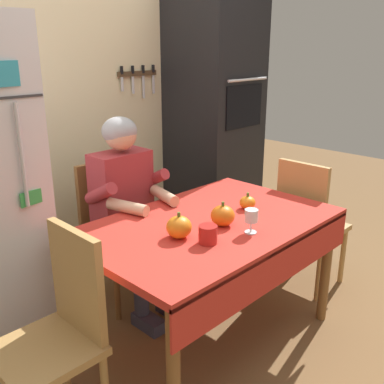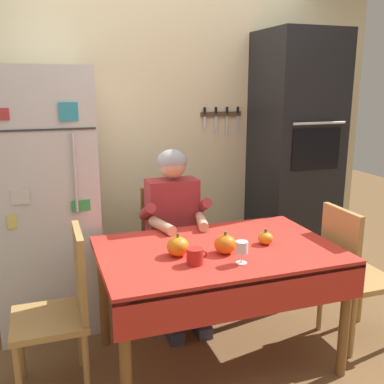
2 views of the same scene
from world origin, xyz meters
The scene contains 13 objects.
ground_plane centered at (0.00, 0.00, 0.00)m, with size 10.00×10.00×0.00m, color brown.
back_wall_assembly centered at (0.05, 1.35, 1.30)m, with size 3.70×0.13×2.60m.
wall_oven centered at (1.05, 1.00, 1.05)m, with size 0.60×0.64×2.10m.
dining_table centered at (0.00, 0.08, 0.66)m, with size 1.40×0.90×0.74m.
chair_behind_person centered at (-0.09, 0.87, 0.51)m, with size 0.40×0.40×0.93m.
seated_person centered at (-0.09, 0.68, 0.74)m, with size 0.47×0.55×1.25m.
chair_right_side centered at (0.90, 0.01, 0.51)m, with size 0.40×0.40×0.93m.
chair_left_side centered at (-0.90, 0.13, 0.51)m, with size 0.40×0.40×0.93m.
coffee_mug centered at (-0.21, -0.09, 0.79)m, with size 0.12×0.09×0.09m.
wine_glass centered at (0.03, -0.16, 0.83)m, with size 0.07×0.07×0.13m.
pumpkin_large centered at (-0.26, 0.06, 0.80)m, with size 0.13×0.13×0.13m.
pumpkin_medium centered at (0.30, 0.07, 0.78)m, with size 0.09×0.09×0.10m.
pumpkin_small centered at (0.01, 0.01, 0.80)m, with size 0.13×0.13×0.13m.
Camera 1 is at (-1.65, -1.38, 1.65)m, focal length 41.23 mm.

